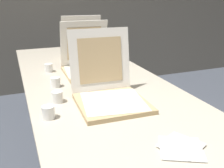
{
  "coord_description": "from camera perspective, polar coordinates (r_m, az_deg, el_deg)",
  "views": [
    {
      "loc": [
        -0.46,
        -0.74,
        1.25
      ],
      "look_at": [
        0.02,
        0.49,
        0.79
      ],
      "focal_mm": 41.64,
      "sensor_mm": 36.0,
      "label": 1
    }
  ],
  "objects": [
    {
      "name": "table",
      "position": [
        1.59,
        -3.09,
        -1.58
      ],
      "size": [
        0.84,
        2.44,
        0.73
      ],
      "color": "#BCB29E",
      "rests_on": "ground"
    },
    {
      "name": "pizza_box_middle",
      "position": [
        1.8,
        -5.26,
        4.1
      ],
      "size": [
        0.34,
        0.34,
        0.35
      ],
      "rotation": [
        0.0,
        0.0,
        -0.02
      ],
      "color": "tan",
      "rests_on": "table"
    },
    {
      "name": "pizza_box_front",
      "position": [
        1.3,
        -0.61,
        -1.9
      ],
      "size": [
        0.35,
        0.4,
        0.35
      ],
      "rotation": [
        0.0,
        0.0,
        -0.04
      ],
      "color": "tan",
      "rests_on": "table"
    },
    {
      "name": "cup_white_near_center",
      "position": [
        1.34,
        -11.96,
        -2.78
      ],
      "size": [
        0.06,
        0.06,
        0.06
      ],
      "primitive_type": "cylinder",
      "color": "white",
      "rests_on": "table"
    },
    {
      "name": "cup_white_far",
      "position": [
        1.86,
        -13.74,
        3.46
      ],
      "size": [
        0.06,
        0.06,
        0.06
      ],
      "primitive_type": "cylinder",
      "color": "white",
      "rests_on": "table"
    },
    {
      "name": "pizza_box_back",
      "position": [
        2.22,
        -6.32,
        7.04
      ],
      "size": [
        0.37,
        0.37,
        0.34
      ],
      "rotation": [
        0.0,
        0.0,
        -0.12
      ],
      "color": "tan",
      "rests_on": "table"
    },
    {
      "name": "cup_white_mid",
      "position": [
        1.56,
        -12.32,
        0.41
      ],
      "size": [
        0.06,
        0.06,
        0.06
      ],
      "primitive_type": "cylinder",
      "color": "white",
      "rests_on": "table"
    },
    {
      "name": "cup_white_near_left",
      "position": [
        1.18,
        -13.81,
        -6.05
      ],
      "size": [
        0.06,
        0.06,
        0.06
      ],
      "primitive_type": "cylinder",
      "color": "white",
      "rests_on": "table"
    },
    {
      "name": "napkin_pile",
      "position": [
        0.99,
        15.07,
        -13.22
      ],
      "size": [
        0.2,
        0.2,
        0.01
      ],
      "color": "white",
      "rests_on": "table"
    }
  ]
}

